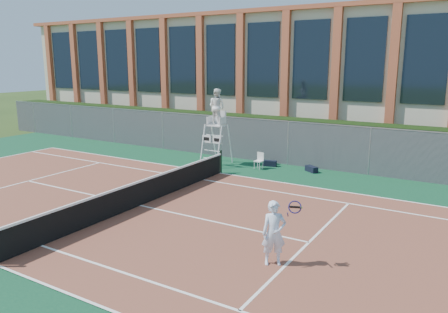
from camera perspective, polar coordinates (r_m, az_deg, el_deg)
The scene contains 12 objects.
ground at distance 16.15m, azimuth -10.92°, elevation -6.40°, with size 120.00×120.00×0.00m, color #233814.
apron at distance 16.86m, azimuth -8.65°, elevation -5.49°, with size 36.00×20.00×0.01m, color #0E3E26.
tennis_court at distance 16.14m, azimuth -10.92°, elevation -6.33°, with size 23.77×10.97×0.02m, color brown.
tennis_net at distance 15.99m, azimuth -11.00°, elevation -4.57°, with size 0.10×11.30×1.10m.
fence at distance 22.96m, azimuth 3.75°, elevation 2.19°, with size 40.00×0.06×2.20m, color #595E60, non-canonical shape.
hedge at distance 24.01m, azimuth 5.07°, elevation 2.61°, with size 40.00×1.40×2.20m, color black.
building at distance 31.04m, azimuth 11.75°, elevation 10.24°, with size 45.00×10.60×8.22m.
umpire_chair at distance 21.75m, azimuth -0.94°, elevation 6.26°, with size 1.08×1.66×3.87m.
plastic_chair at distance 21.25m, azimuth 4.66°, elevation -0.37°, with size 0.41×0.41×0.80m.
sports_bag_near at distance 21.88m, azimuth 5.98°, elevation -0.89°, with size 0.67×0.27×0.29m, color black.
sports_bag_far at distance 21.06m, azimuth 11.35°, elevation -1.61°, with size 0.67×0.29×0.27m, color black.
tennis_player at distance 11.26m, azimuth 6.56°, elevation -9.88°, with size 1.00×0.77×1.70m.
Camera 1 is at (10.35, -11.29, 5.10)m, focal length 35.00 mm.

